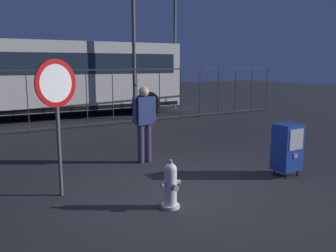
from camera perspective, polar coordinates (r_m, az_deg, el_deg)
The scene contains 10 objects.
ground_plane at distance 6.37m, azimuth 3.33°, elevation -9.86°, with size 60.00×60.00×0.00m, color #262628.
fire_hydrant at distance 5.43m, azimuth 0.42°, elevation -9.46°, with size 0.33×0.32×0.75m.
newspaper_box_primary at distance 7.27m, azimuth 18.50°, elevation -3.18°, with size 0.48×0.42×1.02m.
stop_sign at distance 5.92m, azimuth -17.34°, elevation 4.11°, with size 0.71×0.31×2.23m.
pedestrian at distance 7.76m, azimuth -3.82°, elevation 0.96°, with size 0.55×0.22×1.67m.
fence_barrier at distance 12.28m, azimuth -14.96°, elevation 4.28°, with size 18.03×0.04×2.00m.
bus_near at distance 15.14m, azimuth -18.24°, elevation 7.75°, with size 10.60×3.16×3.00m.
bus_far at distance 19.55m, azimuth -17.56°, elevation 8.17°, with size 10.72×3.72×3.00m.
street_light_near_right at distance 14.08m, azimuth -5.55°, elevation 16.84°, with size 0.32×0.32×6.61m.
street_light_far_left at distance 17.53m, azimuth 1.10°, elevation 17.01°, with size 0.32×0.32×7.49m.
Camera 1 is at (-3.41, -4.93, 2.16)m, focal length 38.19 mm.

